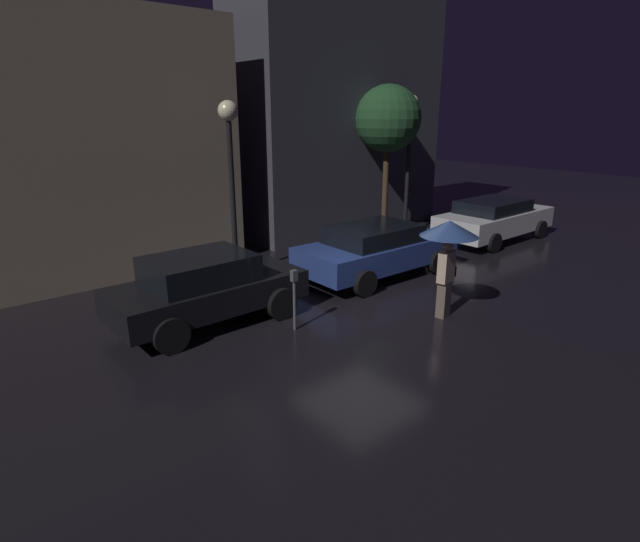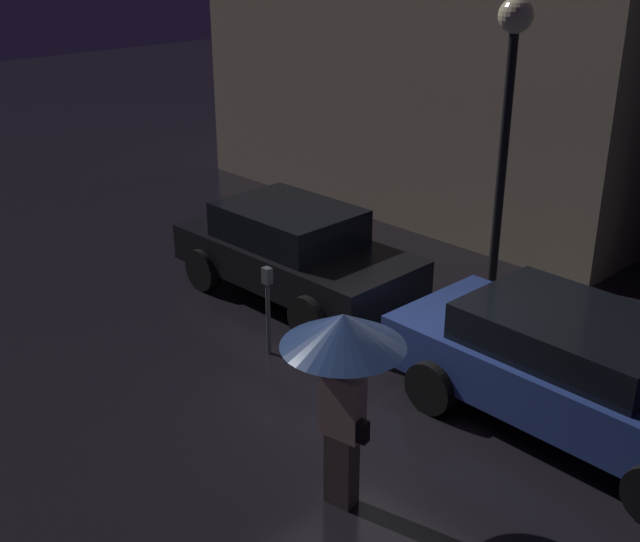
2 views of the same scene
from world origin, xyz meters
name	(u,v)px [view 2 (image 2 of 2)]	position (x,y,z in m)	size (l,w,h in m)	color
ground_plane	(375,407)	(0.00, 0.00, 0.00)	(60.00, 60.00, 0.00)	black
building_facade_left	(422,40)	(-4.81, 6.50, 3.29)	(9.69, 3.00, 6.58)	gray
parked_car_black	(294,250)	(-3.04, 1.46, 0.75)	(3.95, 1.96, 1.43)	black
parked_car_blue	(578,370)	(1.82, 1.34, 0.74)	(4.41, 2.06, 1.38)	navy
pedestrian_with_umbrella	(343,351)	(0.92, -1.51, 1.70)	(1.17, 1.17, 2.08)	#66564C
parking_meter	(268,301)	(-1.90, -0.04, 0.77)	(0.12, 0.10, 1.25)	#4C5154
street_lamp_near	(510,79)	(-0.98, 3.77, 3.31)	(0.49, 0.49, 4.43)	black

